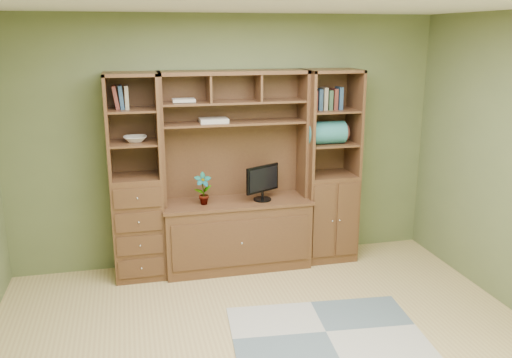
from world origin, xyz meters
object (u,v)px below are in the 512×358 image
object	(u,v)px
left_tower	(136,178)
right_tower	(330,167)
center_hutch	(236,173)
monitor	(262,177)

from	to	relation	value
left_tower	right_tower	xyz separation A→B (m)	(2.02, 0.00, 0.00)
center_hutch	monitor	size ratio (longest dim) A/B	4.04
left_tower	monitor	distance (m)	1.27
left_tower	center_hutch	bearing A→B (deg)	-2.29
right_tower	monitor	size ratio (longest dim) A/B	4.04
monitor	center_hutch	bearing A→B (deg)	144.67
right_tower	monitor	world-z (taller)	right_tower
right_tower	monitor	bearing A→B (deg)	-174.35
monitor	right_tower	bearing A→B (deg)	-22.21
left_tower	right_tower	bearing A→B (deg)	0.00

